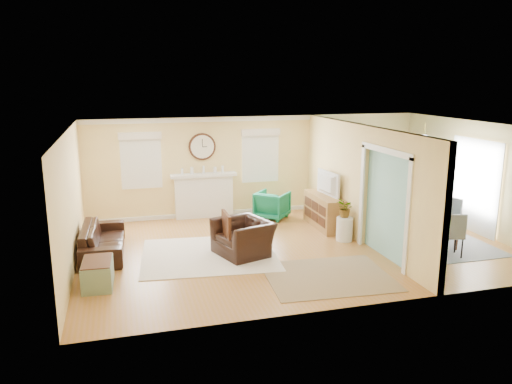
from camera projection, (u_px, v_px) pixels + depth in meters
The scene contains 29 objects.
floor at pixel (295, 247), 10.81m from camera, with size 9.00×9.00×0.00m, color #A76F2A.
wall_back at pixel (258, 165), 13.34m from camera, with size 9.00×0.02×2.60m, color #E3C07D.
wall_front at pixel (363, 228), 7.70m from camera, with size 9.00×0.02×2.60m, color #E3C07D.
wall_left at pixel (70, 202), 9.35m from camera, with size 0.02×6.00×2.60m, color #E3C07D.
wall_right at pixel (477, 177), 11.69m from camera, with size 0.02×6.00×2.60m, color #E3C07D.
ceiling at pixel (297, 126), 10.23m from camera, with size 9.00×6.00×0.02m, color white.
partition at pixel (356, 179), 11.16m from camera, with size 0.17×6.00×2.60m.
fireplace at pixel (204, 195), 12.99m from camera, with size 1.70×0.30×1.17m.
wall_clock at pixel (202, 147), 12.80m from camera, with size 0.70×0.07×0.70m.
window_left at pixel (141, 157), 12.42m from camera, with size 1.05×0.13×1.42m.
window_right at pixel (260, 152), 13.23m from camera, with size 1.05×0.13×1.42m.
french_doors at pixel (475, 186), 11.72m from camera, with size 0.06×1.70×2.20m.
pendant at pixel (424, 141), 11.10m from camera, with size 0.30×0.30×0.55m.
rug_cream at pixel (209, 255), 10.30m from camera, with size 2.72×2.36×0.01m, color beige.
rug_jute at pixel (328, 276), 9.17m from camera, with size 2.25×1.84×0.01m, color #957A59.
rug_grey at pixel (418, 239), 11.34m from camera, with size 2.51×3.13×0.01m, color slate.
sofa at pixel (103, 240), 10.31m from camera, with size 2.10×0.82×0.61m, color black.
eames_chair at pixel (243, 237), 10.27m from camera, with size 1.12×0.97×0.73m, color black.
green_chair at pixel (272, 205), 12.93m from camera, with size 0.76×0.78×0.71m, color #077153.
trunk at pixel (98, 273), 8.71m from camera, with size 0.54×0.84×0.48m.
credenza at pixel (324, 211), 12.16m from camera, with size 0.51×1.51×0.80m.
tv at pixel (324, 183), 12.00m from camera, with size 1.02×0.13×0.59m, color black.
garden_stool at pixel (344, 229), 11.17m from camera, with size 0.37×0.37×0.54m, color white.
potted_plant at pixel (345, 208), 11.06m from camera, with size 0.39×0.34×0.44m, color #337F33.
dining_table at pixel (419, 225), 11.26m from camera, with size 1.92×1.07×0.67m, color #4C2819.
dining_chair_n at pixel (397, 206), 12.23m from camera, with size 0.46×0.46×0.86m.
dining_chair_s at pixel (452, 231), 10.13m from camera, with size 0.50×0.50×0.93m.
dining_chair_w at pixel (395, 220), 11.01m from camera, with size 0.42×0.42×0.86m.
dining_chair_e at pixel (448, 215), 11.32m from camera, with size 0.50×0.50×0.91m.
Camera 1 is at (-3.55, -9.68, 3.57)m, focal length 35.00 mm.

